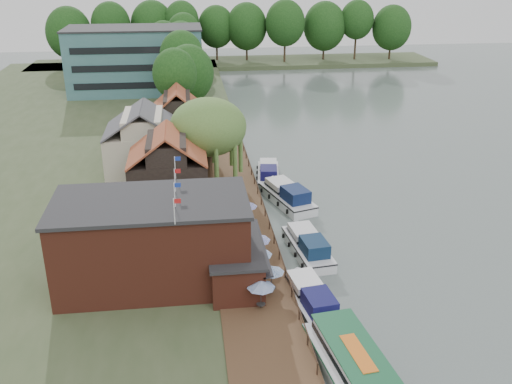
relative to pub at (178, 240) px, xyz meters
name	(u,v)px	position (x,y,z in m)	size (l,w,h in m)	color
ground	(340,272)	(14.00, 1.00, -4.65)	(260.00, 260.00, 0.00)	#576563
land_bank	(63,153)	(-16.00, 36.00, -4.15)	(50.00, 140.00, 1.00)	#384728
quay_deck	(239,218)	(6.00, 11.00, -3.60)	(6.00, 50.00, 0.10)	#47301E
quay_rail	(265,211)	(8.70, 11.50, -3.15)	(0.20, 49.00, 1.00)	black
pub	(178,240)	(0.00, 0.00, 0.00)	(20.00, 11.00, 7.30)	maroon
hotel_block	(136,60)	(-8.00, 71.00, 2.50)	(25.40, 12.40, 12.30)	#38666B
cottage_a	(168,169)	(-1.00, 15.00, 0.60)	(8.60, 7.60, 8.50)	black
cottage_b	(144,141)	(-4.00, 25.00, 0.60)	(9.60, 8.60, 8.50)	beige
cottage_c	(178,120)	(0.00, 34.00, 0.60)	(7.60, 7.60, 8.50)	black
willow	(209,144)	(3.50, 20.00, 1.56)	(8.60, 8.60, 10.43)	#476B2D
umbrella_0	(261,295)	(6.10, -5.20, -2.36)	(2.16, 2.16, 2.38)	navy
umbrella_1	(271,279)	(7.21, -3.10, -2.36)	(2.04, 2.04, 2.38)	navy
umbrella_2	(259,261)	(6.62, -0.21, -2.36)	(2.20, 2.20, 2.38)	#19488E
umbrella_3	(257,247)	(6.75, 2.36, -2.36)	(2.39, 2.39, 2.38)	navy
umbrella_4	(241,225)	(5.82, 6.88, -2.36)	(1.95, 1.95, 2.38)	navy
umbrella_5	(246,212)	(6.62, 9.61, -2.36)	(2.18, 2.18, 2.38)	navy
cruiser_0	(311,296)	(10.22, -4.12, -3.50)	(3.07, 9.52, 2.29)	white
cruiser_1	(308,243)	(11.82, 4.64, -3.49)	(3.10, 9.59, 2.31)	silver
cruiser_2	(287,193)	(11.93, 16.41, -3.39)	(3.34, 10.31, 2.52)	silver
cruiser_3	(268,171)	(10.91, 23.92, -3.55)	(2.96, 9.17, 2.20)	silver
tour_boat	(361,377)	(11.30, -13.90, -3.24)	(3.66, 12.95, 2.82)	silver
swan	(322,365)	(9.50, -11.12, -4.43)	(0.44, 0.44, 0.44)	white
bank_tree_0	(176,92)	(-0.23, 41.25, 2.72)	(6.37, 6.37, 12.74)	#143811
bank_tree_1	(189,80)	(1.89, 52.82, 2.13)	(8.18, 8.18, 11.56)	#143811
bank_tree_2	(182,68)	(0.82, 60.16, 2.81)	(7.60, 7.60, 12.93)	#143811
bank_tree_3	(165,52)	(-2.62, 78.23, 2.68)	(6.86, 6.86, 12.66)	#143811
bank_tree_4	(182,49)	(0.80, 85.83, 2.23)	(8.83, 8.83, 11.76)	#143811
bank_tree_5	(184,40)	(1.44, 96.56, 2.60)	(7.88, 7.88, 12.51)	#143811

